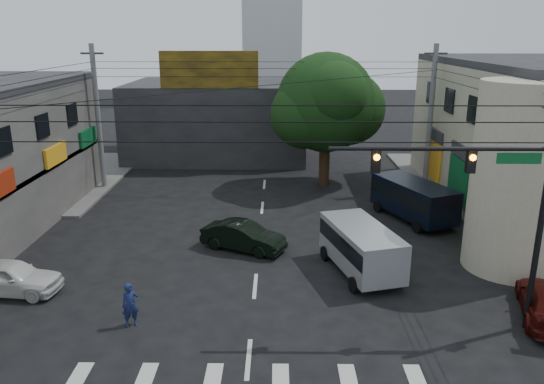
{
  "coord_description": "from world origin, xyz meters",
  "views": [
    {
      "loc": [
        0.89,
        -17.35,
        9.77
      ],
      "look_at": [
        0.66,
        4.0,
        3.37
      ],
      "focal_mm": 35.0,
      "sensor_mm": 36.0,
      "label": 1
    }
  ],
  "objects_px": {
    "dark_sedan": "(243,236)",
    "white_compact": "(10,277)",
    "street_tree": "(326,103)",
    "traffic_gantry": "(493,194)",
    "navy_van": "(413,201)",
    "silver_minivan": "(361,250)",
    "traffic_officer": "(130,305)",
    "utility_pole_far_left": "(98,118)",
    "utility_pole_far_right": "(430,119)"
  },
  "relations": [
    {
      "from": "dark_sedan",
      "to": "white_compact",
      "type": "xyz_separation_m",
      "value": [
        -8.83,
        -4.44,
        0.02
      ]
    },
    {
      "from": "street_tree",
      "to": "traffic_gantry",
      "type": "height_order",
      "value": "street_tree"
    },
    {
      "from": "dark_sedan",
      "to": "navy_van",
      "type": "distance_m",
      "value": 9.93
    },
    {
      "from": "street_tree",
      "to": "silver_minivan",
      "type": "distance_m",
      "value": 14.37
    },
    {
      "from": "traffic_officer",
      "to": "white_compact",
      "type": "bearing_deg",
      "value": 131.46
    },
    {
      "from": "traffic_gantry",
      "to": "utility_pole_far_left",
      "type": "bearing_deg",
      "value": 137.14
    },
    {
      "from": "traffic_gantry",
      "to": "white_compact",
      "type": "xyz_separation_m",
      "value": [
        -17.35,
        2.33,
        -4.16
      ]
    },
    {
      "from": "traffic_gantry",
      "to": "silver_minivan",
      "type": "distance_m",
      "value": 6.71
    },
    {
      "from": "traffic_gantry",
      "to": "utility_pole_far_right",
      "type": "xyz_separation_m",
      "value": [
        2.68,
        17.0,
        -0.23
      ]
    },
    {
      "from": "dark_sedan",
      "to": "white_compact",
      "type": "bearing_deg",
      "value": 141.46
    },
    {
      "from": "navy_van",
      "to": "silver_minivan",
      "type": "bearing_deg",
      "value": 127.25
    },
    {
      "from": "utility_pole_far_right",
      "to": "white_compact",
      "type": "bearing_deg",
      "value": -143.78
    },
    {
      "from": "street_tree",
      "to": "silver_minivan",
      "type": "bearing_deg",
      "value": -88.26
    },
    {
      "from": "street_tree",
      "to": "utility_pole_far_left",
      "type": "bearing_deg",
      "value": -176.05
    },
    {
      "from": "utility_pole_far_right",
      "to": "traffic_officer",
      "type": "xyz_separation_m",
      "value": [
        -14.67,
        -17.04,
        -3.81
      ]
    },
    {
      "from": "utility_pole_far_left",
      "to": "navy_van",
      "type": "distance_m",
      "value": 19.98
    },
    {
      "from": "street_tree",
      "to": "traffic_officer",
      "type": "bearing_deg",
      "value": -114.37
    },
    {
      "from": "silver_minivan",
      "to": "traffic_gantry",
      "type": "bearing_deg",
      "value": -157.51
    },
    {
      "from": "dark_sedan",
      "to": "navy_van",
      "type": "xyz_separation_m",
      "value": [
        8.95,
        4.29,
        0.4
      ]
    },
    {
      "from": "traffic_gantry",
      "to": "white_compact",
      "type": "distance_m",
      "value": 18.0
    },
    {
      "from": "utility_pole_far_left",
      "to": "traffic_officer",
      "type": "xyz_separation_m",
      "value": [
        6.33,
        -17.04,
        -3.81
      ]
    },
    {
      "from": "utility_pole_far_right",
      "to": "navy_van",
      "type": "distance_m",
      "value": 7.27
    },
    {
      "from": "utility_pole_far_left",
      "to": "traffic_officer",
      "type": "height_order",
      "value": "utility_pole_far_left"
    },
    {
      "from": "traffic_gantry",
      "to": "utility_pole_far_left",
      "type": "distance_m",
      "value": 25.0
    },
    {
      "from": "traffic_officer",
      "to": "silver_minivan",
      "type": "bearing_deg",
      "value": 2.4
    },
    {
      "from": "dark_sedan",
      "to": "traffic_gantry",
      "type": "bearing_deg",
      "value": -103.75
    },
    {
      "from": "traffic_gantry",
      "to": "utility_pole_far_left",
      "type": "relative_size",
      "value": 0.78
    },
    {
      "from": "utility_pole_far_left",
      "to": "dark_sedan",
      "type": "height_order",
      "value": "utility_pole_far_left"
    },
    {
      "from": "navy_van",
      "to": "street_tree",
      "type": "bearing_deg",
      "value": 8.4
    },
    {
      "from": "utility_pole_far_left",
      "to": "silver_minivan",
      "type": "relative_size",
      "value": 1.81
    },
    {
      "from": "utility_pole_far_right",
      "to": "traffic_officer",
      "type": "height_order",
      "value": "utility_pole_far_right"
    },
    {
      "from": "navy_van",
      "to": "white_compact",
      "type": "bearing_deg",
      "value": 93.09
    },
    {
      "from": "navy_van",
      "to": "traffic_gantry",
      "type": "bearing_deg",
      "value": 154.75
    },
    {
      "from": "street_tree",
      "to": "navy_van",
      "type": "height_order",
      "value": "street_tree"
    },
    {
      "from": "utility_pole_far_left",
      "to": "dark_sedan",
      "type": "bearing_deg",
      "value": -46.23
    },
    {
      "from": "silver_minivan",
      "to": "navy_van",
      "type": "bearing_deg",
      "value": -45.32
    },
    {
      "from": "white_compact",
      "to": "traffic_officer",
      "type": "distance_m",
      "value": 5.86
    },
    {
      "from": "silver_minivan",
      "to": "traffic_officer",
      "type": "distance_m",
      "value": 9.65
    },
    {
      "from": "utility_pole_far_right",
      "to": "dark_sedan",
      "type": "distance_m",
      "value": 15.67
    },
    {
      "from": "traffic_gantry",
      "to": "white_compact",
      "type": "bearing_deg",
      "value": 172.34
    },
    {
      "from": "silver_minivan",
      "to": "utility_pole_far_left",
      "type": "bearing_deg",
      "value": 34.04
    },
    {
      "from": "utility_pole_far_left",
      "to": "utility_pole_far_right",
      "type": "distance_m",
      "value": 21.0
    },
    {
      "from": "utility_pole_far_right",
      "to": "dark_sedan",
      "type": "height_order",
      "value": "utility_pole_far_right"
    },
    {
      "from": "street_tree",
      "to": "utility_pole_far_left",
      "type": "distance_m",
      "value": 14.56
    },
    {
      "from": "street_tree",
      "to": "navy_van",
      "type": "relative_size",
      "value": 1.54
    },
    {
      "from": "utility_pole_far_left",
      "to": "white_compact",
      "type": "height_order",
      "value": "utility_pole_far_left"
    },
    {
      "from": "utility_pole_far_left",
      "to": "silver_minivan",
      "type": "bearing_deg",
      "value": -40.32
    },
    {
      "from": "street_tree",
      "to": "dark_sedan",
      "type": "bearing_deg",
      "value": -112.73
    },
    {
      "from": "traffic_officer",
      "to": "dark_sedan",
      "type": "bearing_deg",
      "value": 38.39
    },
    {
      "from": "street_tree",
      "to": "white_compact",
      "type": "xyz_separation_m",
      "value": [
        -13.53,
        -15.67,
        -4.8
      ]
    }
  ]
}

